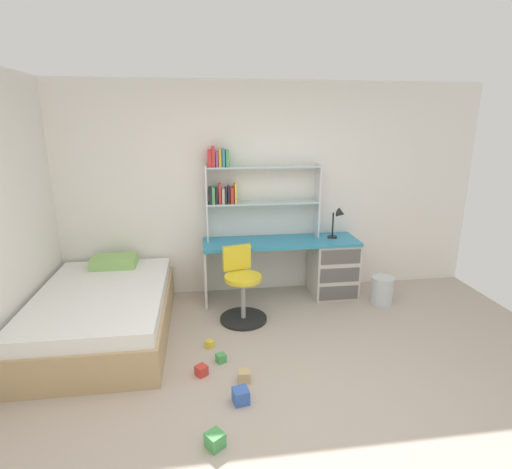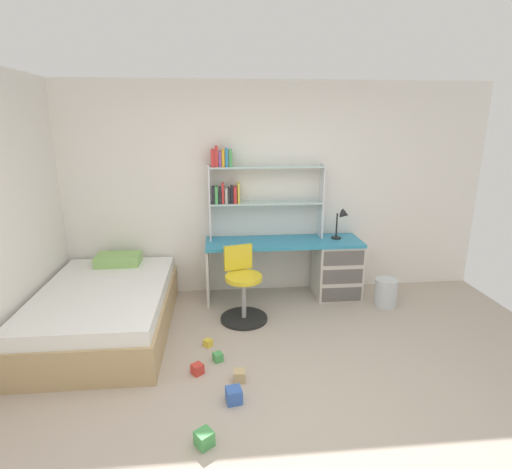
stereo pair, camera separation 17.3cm
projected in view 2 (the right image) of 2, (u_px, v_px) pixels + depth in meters
name	position (u px, v px, depth m)	size (l,w,h in m)	color
ground_plane	(290.00, 419.00, 2.97)	(5.71, 5.80, 0.02)	#B2A393
room_shell	(141.00, 215.00, 3.66)	(5.71, 5.80, 2.59)	white
desk	(323.00, 265.00, 4.94)	(1.88, 0.53, 0.73)	teal
bookshelf_hutch	(248.00, 186.00, 4.74)	(1.38, 0.22, 1.12)	silver
desk_lamp	(343.00, 219.00, 4.81)	(0.20, 0.17, 0.38)	black
swivel_chair	(243.00, 291.00, 4.37)	(0.52, 0.52, 0.81)	black
bed_platform	(105.00, 310.00, 4.12)	(1.29, 1.92, 0.61)	tan
waste_bin	(386.00, 293.00, 4.72)	(0.26, 0.26, 0.34)	silver
toy_block_natural_0	(239.00, 376.00, 3.37)	(0.10, 0.10, 0.10)	tan
toy_block_yellow_1	(208.00, 343.00, 3.90)	(0.07, 0.07, 0.07)	gold
toy_block_red_2	(197.00, 369.00, 3.47)	(0.09, 0.09, 0.09)	red
toy_block_blue_3	(234.00, 395.00, 3.12)	(0.12, 0.12, 0.12)	#3860B7
toy_block_green_4	(218.00, 357.00, 3.66)	(0.08, 0.08, 0.08)	#479E51
toy_block_green_5	(204.00, 439.00, 2.70)	(0.11, 0.11, 0.11)	#479E51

